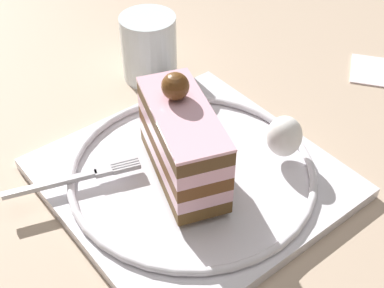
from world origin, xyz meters
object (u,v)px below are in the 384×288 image
(cake_slice, at_px, (183,141))
(whipped_cream_dollop, at_px, (284,136))
(dessert_plate, at_px, (192,175))
(fork, at_px, (77,178))
(drink_glass_near, at_px, (149,51))

(cake_slice, xyz_separation_m, whipped_cream_dollop, (-0.10, 0.02, -0.02))
(dessert_plate, relative_size, whipped_cream_dollop, 6.70)
(dessert_plate, bearing_deg, fork, -22.02)
(dessert_plate, height_order, fork, fork)
(cake_slice, bearing_deg, whipped_cream_dollop, 165.57)
(whipped_cream_dollop, bearing_deg, fork, -19.47)
(dessert_plate, relative_size, drink_glass_near, 3.56)
(whipped_cream_dollop, bearing_deg, drink_glass_near, -79.75)
(cake_slice, xyz_separation_m, fork, (0.09, -0.04, -0.04))
(whipped_cream_dollop, height_order, drink_glass_near, drink_glass_near)
(whipped_cream_dollop, height_order, fork, whipped_cream_dollop)
(drink_glass_near, bearing_deg, dessert_plate, 75.10)
(whipped_cream_dollop, relative_size, drink_glass_near, 0.53)
(dessert_plate, relative_size, cake_slice, 2.18)
(cake_slice, height_order, fork, cake_slice)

